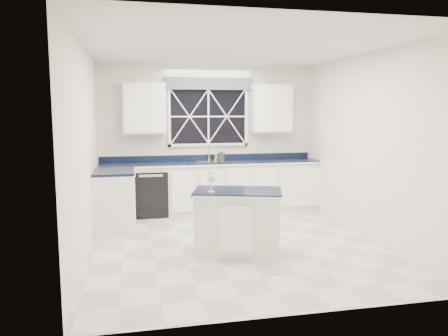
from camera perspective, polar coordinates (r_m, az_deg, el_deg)
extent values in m
plane|color=silver|center=(6.28, 1.56, -9.75)|extent=(4.50, 4.50, 0.00)
cube|color=silver|center=(8.21, -2.09, 3.95)|extent=(4.00, 0.10, 2.70)
cube|color=silver|center=(8.03, -1.69, -2.61)|extent=(3.98, 0.60, 0.90)
cube|color=silver|center=(7.12, -14.13, -4.15)|extent=(0.60, 1.00, 0.90)
cube|color=black|center=(7.96, -1.71, 0.72)|extent=(3.98, 0.64, 0.04)
cube|color=black|center=(7.91, -9.56, -3.15)|extent=(0.60, 0.58, 0.82)
cube|color=black|center=(8.17, -2.07, 6.74)|extent=(1.40, 0.02, 1.00)
cube|color=slate|center=(8.12, -2.02, 10.97)|extent=(1.65, 0.04, 0.22)
cube|color=silver|center=(7.91, -10.39, 7.68)|extent=(0.75, 0.34, 0.90)
cube|color=silver|center=(8.31, 6.17, 7.75)|extent=(0.75, 0.34, 0.90)
cylinder|color=#BBBBBD|center=(8.17, -1.98, 1.18)|extent=(0.05, 0.05, 0.04)
cylinder|color=#BBBBBD|center=(8.15, -1.99, 2.16)|extent=(0.02, 0.02, 0.28)
cylinder|color=#BBBBBD|center=(8.05, -1.88, 3.02)|extent=(0.02, 0.18, 0.02)
cube|color=silver|center=(5.77, 1.77, -7.17)|extent=(1.20, 0.90, 0.80)
cube|color=black|center=(5.68, 1.78, -3.08)|extent=(1.27, 0.97, 0.04)
cube|color=#A9A9A4|center=(7.24, 0.24, -7.33)|extent=(1.26, 0.92, 0.01)
cube|color=#0F1635|center=(7.24, 0.24, -7.25)|extent=(1.11, 0.77, 0.01)
cylinder|color=#2F2F32|center=(8.08, -0.35, 1.44)|extent=(0.18, 0.18, 0.13)
cone|color=#2F2F32|center=(8.07, -0.35, 2.09)|extent=(0.15, 0.15, 0.06)
torus|color=#2F2F32|center=(8.05, -0.90, 1.48)|extent=(0.11, 0.03, 0.11)
cylinder|color=#2F2F32|center=(8.11, 0.26, 1.59)|extent=(0.07, 0.03, 0.08)
cylinder|color=white|center=(5.56, -1.68, -3.08)|extent=(0.09, 0.09, 0.01)
cylinder|color=white|center=(5.55, -1.68, -2.36)|extent=(0.01, 0.01, 0.14)
ellipsoid|color=white|center=(5.53, -1.69, -1.20)|extent=(0.11, 0.11, 0.14)
cylinder|color=tan|center=(5.54, -1.69, -1.45)|extent=(0.09, 0.09, 0.06)
imported|color=silver|center=(8.12, -0.85, 1.66)|extent=(0.11, 0.11, 0.19)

